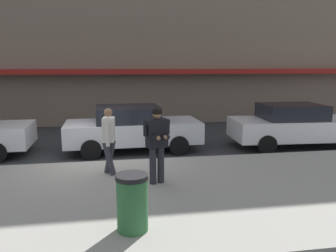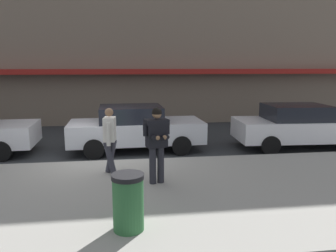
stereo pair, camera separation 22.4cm
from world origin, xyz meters
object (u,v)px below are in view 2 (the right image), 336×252
man_texting_on_phone (157,137)px  trash_bin (128,202)px  parked_sedan_mid (135,128)px  parked_sedan_far (299,126)px  pedestrian_in_light_coat (110,137)px

man_texting_on_phone → trash_bin: man_texting_on_phone is taller
parked_sedan_mid → man_texting_on_phone: size_ratio=2.52×
parked_sedan_mid → trash_bin: (-0.33, -5.83, -0.16)m
parked_sedan_far → trash_bin: (-6.07, -5.44, -0.16)m
man_texting_on_phone → pedestrian_in_light_coat: (-1.11, 0.88, -0.14)m
parked_sedan_far → trash_bin: bearing=-138.1°
parked_sedan_mid → trash_bin: parked_sedan_mid is taller
parked_sedan_far → pedestrian_in_light_coat: 6.92m
trash_bin → parked_sedan_mid: bearing=86.8°
man_texting_on_phone → pedestrian_in_light_coat: bearing=141.7°
man_texting_on_phone → trash_bin: size_ratio=1.84×
parked_sedan_mid → parked_sedan_far: bearing=-3.8°
pedestrian_in_light_coat → parked_sedan_mid: bearing=75.3°
man_texting_on_phone → pedestrian_in_light_coat: size_ratio=1.06×
parked_sedan_mid → pedestrian_in_light_coat: (-0.73, -2.79, 0.32)m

